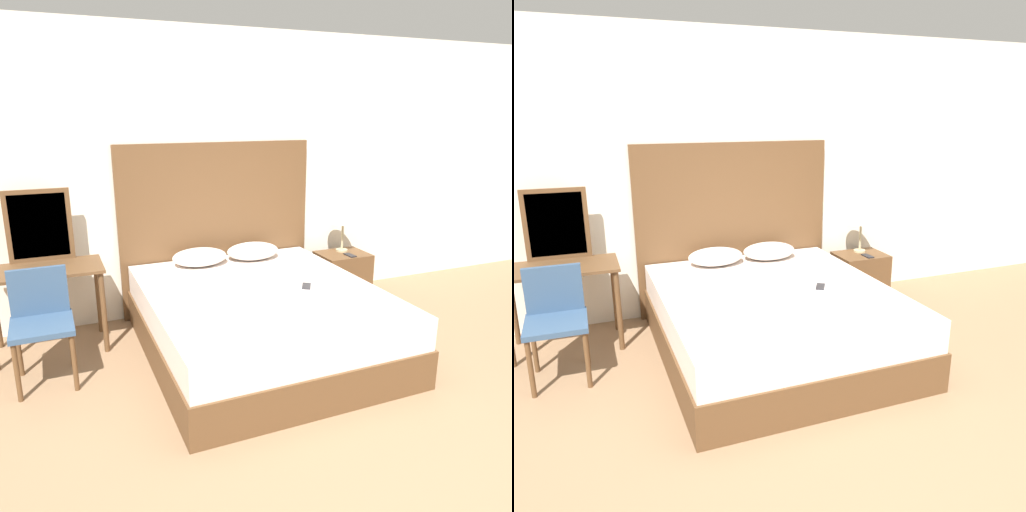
% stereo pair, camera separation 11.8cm
% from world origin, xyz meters
% --- Properties ---
extents(ground_plane, '(16.00, 16.00, 0.00)m').
position_xyz_m(ground_plane, '(0.00, 0.00, 0.00)').
color(ground_plane, '#8C6B4C').
extents(wall_back, '(10.00, 0.06, 2.70)m').
position_xyz_m(wall_back, '(0.00, 2.62, 1.35)').
color(wall_back, silver).
rests_on(wall_back, ground_plane).
extents(bed, '(1.84, 2.13, 0.55)m').
position_xyz_m(bed, '(-0.09, 1.46, 0.27)').
color(bed, brown).
rests_on(bed, ground_plane).
extents(headboard, '(1.93, 0.05, 1.67)m').
position_xyz_m(headboard, '(-0.09, 2.55, 0.83)').
color(headboard, brown).
rests_on(headboard, ground_plane).
extents(pillow_left, '(0.52, 0.38, 0.16)m').
position_xyz_m(pillow_left, '(-0.36, 2.28, 0.63)').
color(pillow_left, silver).
rests_on(pillow_left, bed).
extents(pillow_right, '(0.52, 0.38, 0.16)m').
position_xyz_m(pillow_right, '(0.18, 2.28, 0.63)').
color(pillow_right, silver).
rests_on(pillow_right, bed).
extents(phone_on_bed, '(0.14, 0.16, 0.01)m').
position_xyz_m(phone_on_bed, '(0.28, 1.36, 0.56)').
color(phone_on_bed, '#232328').
rests_on(phone_on_bed, bed).
extents(nightstand, '(0.51, 0.41, 0.50)m').
position_xyz_m(nightstand, '(1.21, 2.27, 0.25)').
color(nightstand, brown).
rests_on(nightstand, ground_plane).
extents(table_lamp, '(0.31, 0.31, 0.51)m').
position_xyz_m(table_lamp, '(1.25, 2.35, 0.90)').
color(table_lamp, tan).
rests_on(table_lamp, nightstand).
extents(phone_on_nightstand, '(0.07, 0.15, 0.01)m').
position_xyz_m(phone_on_nightstand, '(1.23, 2.16, 0.50)').
color(phone_on_nightstand, black).
rests_on(phone_on_nightstand, nightstand).
extents(vanity_desk, '(0.91, 0.52, 0.72)m').
position_xyz_m(vanity_desk, '(-1.70, 2.17, 0.60)').
color(vanity_desk, brown).
rests_on(vanity_desk, ground_plane).
extents(vanity_mirror, '(0.52, 0.03, 0.61)m').
position_xyz_m(vanity_mirror, '(-1.70, 2.40, 1.03)').
color(vanity_mirror, brown).
rests_on(vanity_mirror, vanity_desk).
extents(chair, '(0.43, 0.45, 0.84)m').
position_xyz_m(chair, '(-1.75, 1.68, 0.50)').
color(chair, '#334C6B').
rests_on(chair, ground_plane).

